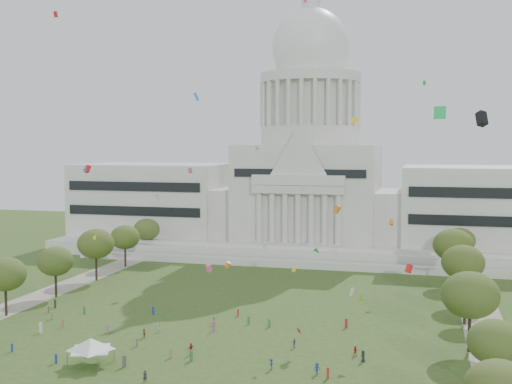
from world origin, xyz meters
name	(u,v)px	position (x,y,z in m)	size (l,w,h in m)	color
ground	(183,363)	(0.00, 0.00, 0.00)	(400.00, 400.00, 0.00)	#32481C
capitol	(310,182)	(0.00, 113.59, 22.30)	(160.00, 64.50, 91.30)	beige
path_left	(31,300)	(-48.00, 30.00, 0.02)	(8.00, 160.00, 0.04)	gray
path_right	(486,332)	(48.00, 30.00, 0.02)	(8.00, 160.00, 0.04)	gray
row_tree_r_1	(495,342)	(46.22, -1.75, 7.66)	(7.58, 7.58, 10.78)	black
row_tree_l_2	(5,274)	(-45.04, 17.30, 8.51)	(8.42, 8.42, 11.97)	black
row_tree_r_2	(470,295)	(44.17, 17.44, 9.66)	(9.55, 9.55, 13.58)	black
row_tree_l_3	(55,261)	(-44.09, 33.92, 8.21)	(8.12, 8.12, 11.55)	black
row_tree_r_3	(465,288)	(44.40, 34.48, 7.08)	(7.01, 7.01, 9.98)	black
row_tree_l_4	(96,244)	(-44.08, 52.42, 9.39)	(9.29, 9.29, 13.21)	black
row_tree_r_4	(463,262)	(44.76, 50.04, 9.29)	(9.19, 9.19, 13.06)	black
row_tree_l_5	(125,237)	(-45.22, 71.01, 8.42)	(8.33, 8.33, 11.85)	black
row_tree_r_5	(453,245)	(43.49, 70.19, 9.93)	(9.82, 9.82, 13.96)	black
row_tree_l_6	(147,229)	(-46.87, 89.14, 8.27)	(8.19, 8.19, 11.64)	black
row_tree_r_6	(460,241)	(45.96, 88.13, 8.51)	(8.42, 8.42, 11.97)	black
event_tent	(91,344)	(-13.73, -4.52, 3.41)	(10.31, 10.31, 4.40)	#4C4C4C
person_0	(363,356)	(27.50, 8.05, 0.93)	(0.91, 0.59, 1.85)	#26262B
person_2	(356,351)	(26.06, 10.37, 0.86)	(0.84, 0.52, 1.72)	#B21E1E
person_3	(271,364)	(14.14, 0.70, 0.88)	(1.13, 0.58, 1.75)	navy
person_4	(191,349)	(-0.24, 4.06, 1.01)	(1.19, 0.65, 2.03)	#B21E1E
person_5	(144,333)	(-11.66, 10.75, 0.85)	(1.57, 0.62, 1.69)	olive
person_7	(145,376)	(-2.48, -9.03, 0.89)	(0.65, 0.47, 1.77)	#26262B
person_8	(159,328)	(-10.50, 14.71, 0.76)	(0.74, 0.46, 1.53)	silver
person_9	(317,369)	(21.33, 0.44, 0.92)	(1.19, 0.62, 1.85)	navy
person_10	(294,343)	(15.48, 12.04, 0.87)	(1.02, 0.56, 1.75)	#994C8C
distant_crowd	(139,330)	(-13.56, 12.47, 0.85)	(63.21, 34.25, 1.93)	#994C8C
kite_swarm	(206,171)	(2.58, 3.89, 30.41)	(84.77, 101.32, 67.18)	green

